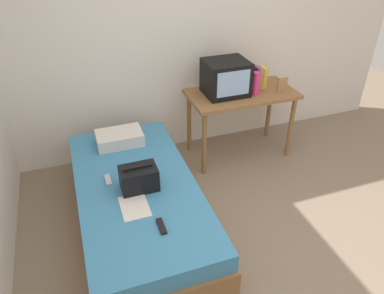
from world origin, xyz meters
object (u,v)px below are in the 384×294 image
object	(u,v)px
remote_dark	(161,226)
book_row	(257,78)
tv	(226,78)
water_bottle	(256,84)
bed	(139,207)
pillow	(120,138)
desk	(241,101)
remote_silver	(108,180)
picture_frame	(282,85)
handbag	(139,178)
magazine	(135,206)

from	to	relation	value
remote_dark	book_row	bearing A→B (deg)	43.67
tv	water_bottle	world-z (taller)	tv
book_row	remote_dark	size ratio (longest dim) A/B	1.59
water_bottle	book_row	size ratio (longest dim) A/B	1.00
bed	pillow	size ratio (longest dim) A/B	4.56
bed	book_row	size ratio (longest dim) A/B	8.08
desk	pillow	size ratio (longest dim) A/B	2.64
book_row	remote_silver	bearing A→B (deg)	-156.82
tv	water_bottle	bearing A→B (deg)	-23.70
pillow	water_bottle	bearing A→B (deg)	1.56
desk	picture_frame	size ratio (longest dim) A/B	7.30
book_row	remote_silver	world-z (taller)	book_row
remote_dark	water_bottle	bearing A→B (deg)	42.41
water_bottle	remote_silver	bearing A→B (deg)	-160.17
pillow	handbag	xyz separation A→B (m)	(0.03, -0.74, 0.04)
bed	tv	size ratio (longest dim) A/B	4.55
bed	pillow	distance (m)	0.75
bed	picture_frame	distance (m)	1.99
bed	desk	bearing A→B (deg)	31.15
picture_frame	magazine	distance (m)	2.10
desk	tv	world-z (taller)	tv
desk	remote_dark	xyz separation A→B (m)	(-1.28, -1.36, -0.17)
desk	remote_dark	world-z (taller)	desk
bed	pillow	xyz separation A→B (m)	(-0.01, 0.68, 0.31)
bed	handbag	size ratio (longest dim) A/B	6.67
handbag	remote_dark	size ratio (longest dim) A/B	1.92
handbag	pillow	bearing A→B (deg)	92.38
book_row	handbag	bearing A→B (deg)	-148.72
pillow	handbag	bearing A→B (deg)	-87.62
remote_silver	remote_dark	bearing A→B (deg)	-67.02
desk	remote_dark	size ratio (longest dim) A/B	7.44
tv	book_row	world-z (taller)	tv
bed	remote_silver	size ratio (longest dim) A/B	13.89
picture_frame	magazine	bearing A→B (deg)	-152.33
book_row	handbag	world-z (taller)	book_row
water_bottle	magazine	size ratio (longest dim) A/B	0.85
desk	remote_silver	distance (m)	1.72
bed	remote_silver	world-z (taller)	remote_silver
book_row	picture_frame	size ratio (longest dim) A/B	1.56
desk	pillow	world-z (taller)	desk
magazine	desk	bearing A→B (deg)	37.34
water_bottle	book_row	world-z (taller)	same
picture_frame	pillow	bearing A→B (deg)	-179.67
book_row	pillow	bearing A→B (deg)	-172.81
pillow	tv	bearing A→B (deg)	8.06
tv	water_bottle	distance (m)	0.32
desk	tv	bearing A→B (deg)	170.85
remote_dark	remote_silver	xyz separation A→B (m)	(-0.28, 0.66, 0.00)
handbag	remote_dark	xyz separation A→B (m)	(0.05, -0.49, -0.09)
tv	picture_frame	distance (m)	0.62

